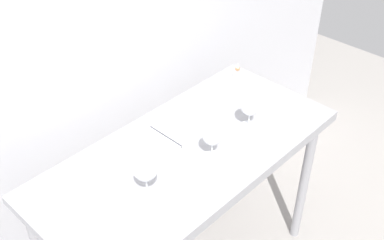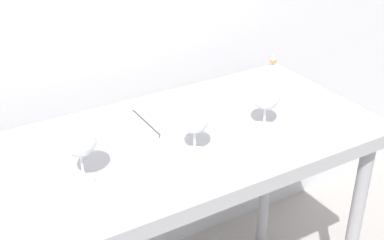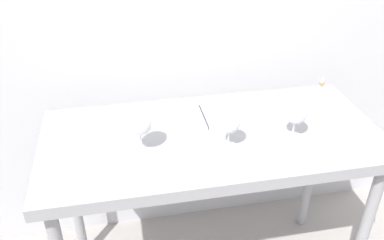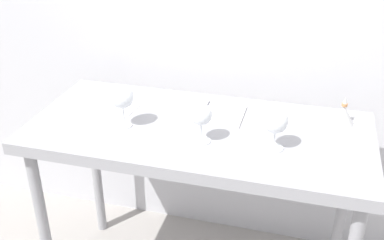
% 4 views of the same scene
% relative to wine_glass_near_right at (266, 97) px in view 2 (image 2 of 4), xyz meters
% --- Properties ---
extents(steel_counter, '(1.40, 0.65, 0.90)m').
position_rel_wine_glass_near_right_xyz_m(steel_counter, '(-0.31, 0.09, -0.21)').
color(steel_counter, '#949499').
rests_on(steel_counter, ground_plane).
extents(wine_glass_near_right, '(0.09, 0.09, 0.16)m').
position_rel_wine_glass_near_right_xyz_m(wine_glass_near_right, '(0.00, 0.00, 0.00)').
color(wine_glass_near_right, white).
rests_on(wine_glass_near_right, steel_counter).
extents(wine_glass_near_center, '(0.08, 0.08, 0.16)m').
position_rel_wine_glass_near_right_xyz_m(wine_glass_near_center, '(-0.28, -0.02, 0.00)').
color(wine_glass_near_center, white).
rests_on(wine_glass_near_center, steel_counter).
extents(wine_glass_near_left, '(0.10, 0.10, 0.18)m').
position_rel_wine_glass_near_right_xyz_m(wine_glass_near_left, '(-0.61, 0.02, 0.02)').
color(wine_glass_near_left, white).
rests_on(wine_glass_near_left, steel_counter).
extents(open_notebook, '(0.34, 0.20, 0.01)m').
position_rel_wine_glass_near_right_xyz_m(open_notebook, '(-0.32, 0.22, -0.11)').
color(open_notebook, silver).
rests_on(open_notebook, steel_counter).
extents(tasting_sheet_upper, '(0.18, 0.23, 0.00)m').
position_rel_wine_glass_near_right_xyz_m(tasting_sheet_upper, '(-0.70, 0.20, -0.11)').
color(tasting_sheet_upper, white).
rests_on(tasting_sheet_upper, steel_counter).
extents(decanter_funnel, '(0.10, 0.10, 0.12)m').
position_rel_wine_glass_near_right_xyz_m(decanter_funnel, '(0.25, 0.28, -0.07)').
color(decanter_funnel, silver).
rests_on(decanter_funnel, steel_counter).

